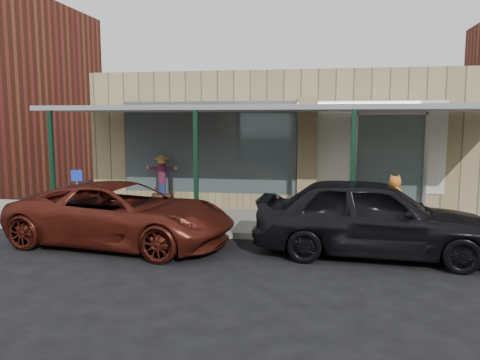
% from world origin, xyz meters
% --- Properties ---
extents(ground, '(120.00, 120.00, 0.00)m').
position_xyz_m(ground, '(0.00, 0.00, 0.00)').
color(ground, black).
rests_on(ground, ground).
extents(sidewalk, '(40.00, 3.20, 0.15)m').
position_xyz_m(sidewalk, '(0.00, 3.60, 0.07)').
color(sidewalk, gray).
rests_on(sidewalk, ground).
extents(storefront, '(12.00, 6.25, 4.20)m').
position_xyz_m(storefront, '(-0.00, 8.16, 2.09)').
color(storefront, '#9A855E').
rests_on(storefront, ground).
extents(awning, '(12.00, 3.00, 3.04)m').
position_xyz_m(awning, '(0.00, 3.56, 3.01)').
color(awning, gray).
rests_on(awning, ground).
extents(block_buildings_near, '(61.00, 8.00, 8.00)m').
position_xyz_m(block_buildings_near, '(2.01, 9.20, 3.77)').
color(block_buildings_near, brown).
rests_on(block_buildings_near, ground).
extents(barrel_scarecrow, '(0.97, 0.70, 1.60)m').
position_xyz_m(barrel_scarecrow, '(-3.59, 4.80, 0.69)').
color(barrel_scarecrow, '#4B321E').
rests_on(barrel_scarecrow, sidewalk).
extents(barrel_pumpkin, '(0.69, 0.69, 0.77)m').
position_xyz_m(barrel_pumpkin, '(2.62, 3.11, 0.42)').
color(barrel_pumpkin, '#4B321E').
rests_on(barrel_pumpkin, sidewalk).
extents(handicap_sign, '(0.28, 0.08, 1.35)m').
position_xyz_m(handicap_sign, '(-5.00, 2.40, 1.02)').
color(handicap_sign, gray).
rests_on(handicap_sign, sidewalk).
extents(parked_sedan, '(4.85, 2.19, 1.62)m').
position_xyz_m(parked_sedan, '(2.16, 1.18, 0.81)').
color(parked_sedan, black).
rests_on(parked_sedan, ground).
extents(car_maroon, '(5.25, 2.93, 1.39)m').
position_xyz_m(car_maroon, '(-3.21, 1.09, 0.69)').
color(car_maroon, '#501910').
rests_on(car_maroon, ground).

